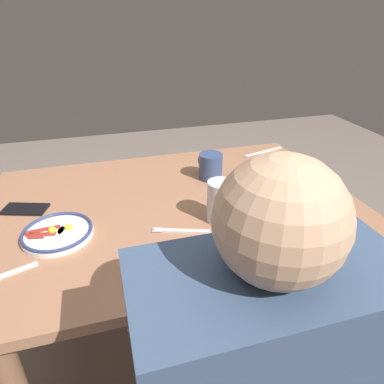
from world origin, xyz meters
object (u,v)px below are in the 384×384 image
Objects in this scene: plate_near_main at (270,179)px; fork_far at (271,165)px; cell_phone at (25,209)px; coffee_mug at (210,166)px; drinking_glass at (220,203)px; plate_far_companion at (57,233)px; plate_center_pancakes at (290,224)px; butter_knife at (263,152)px; fork_near at (181,231)px.

fork_far is at bearing -119.52° from plate_near_main.
coffee_mug is at bearing -156.54° from cell_phone.
plate_near_main is at bearing -146.40° from drinking_glass.
fork_far is at bearing -161.27° from plate_far_companion.
butter_knife is (-0.21, -0.59, -0.01)m from plate_center_pancakes.
fork_near is at bearing 58.03° from coffee_mug.
cell_phone is 0.66× the size of butter_knife.
plate_near_main is at bearing 60.48° from fork_far.
drinking_glass is (0.19, -0.11, 0.04)m from plate_center_pancakes.
coffee_mug is at bearing 29.62° from butter_knife.
plate_far_companion is 0.37m from fork_near.
plate_near_main is 0.33m from drinking_glass.
coffee_mug is 0.72× the size of fork_near.
coffee_mug is at bearing -103.07° from drinking_glass.
cell_phone reaches higher than fork_near.
coffee_mug is at bearing -29.63° from plate_near_main.
drinking_glass is 0.63m from butter_knife.
fork_far is (-0.17, -0.45, -0.01)m from plate_center_pancakes.
plate_center_pancakes is 1.10× the size of fork_far.
cell_phone is at bearing -23.05° from plate_center_pancakes.
plate_far_companion is at bearing -5.50° from drinking_glass.
drinking_glass is at bearing 177.22° from cell_phone.
butter_knife is at bearing -153.94° from plate_far_companion.
plate_far_companion is at bearing 140.15° from cell_phone.
fork_near is at bearing 167.65° from plate_far_companion.
plate_center_pancakes is at bearing 106.93° from coffee_mug.
plate_far_companion is at bearing -12.35° from fork_near.
coffee_mug reaches higher than plate_near_main.
plate_near_main is 0.78m from plate_far_companion.
plate_far_companion is at bearing 23.87° from coffee_mug.
plate_near_main reaches higher than cell_phone.
fork_far is (-0.09, -0.16, -0.02)m from plate_near_main.
drinking_glass reaches higher than coffee_mug.
plate_center_pancakes is at bearing 175.14° from cell_phone.
plate_near_main is at bearing -152.55° from fork_near.
fork_near is at bearing 43.94° from butter_knife.
cell_phone is at bearing 5.27° from coffee_mug.
coffee_mug is at bearing 7.96° from fork_far.
cell_phone is at bearing -3.44° from plate_near_main.
drinking_glass reaches higher than plate_center_pancakes.
plate_near_main is at bearing 150.37° from coffee_mug.
drinking_glass is 0.66m from cell_phone.
cell_phone is 0.75× the size of fork_far.
cell_phone is (0.68, 0.06, -0.05)m from coffee_mug.
coffee_mug is 0.87× the size of cell_phone.
coffee_mug is 0.30m from drinking_glass.
coffee_mug reaches higher than plate_center_pancakes.
cell_phone is at bearing 6.08° from fork_far.
fork_near is (0.20, 0.33, -0.05)m from coffee_mug.
cell_phone is at bearing -20.97° from drinking_glass.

